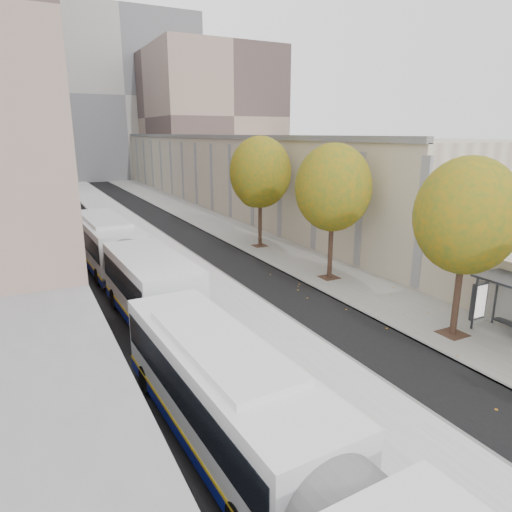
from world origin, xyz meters
TOP-DOWN VIEW (x-y plane):
  - bus_platform at (-3.88, 35.00)m, footprint 4.25×150.00m
  - sidewalk at (4.12, 35.00)m, footprint 4.75×150.00m
  - building_tan at (15.50, 64.00)m, footprint 18.00×92.00m
  - building_far_block at (6.00, 96.00)m, footprint 30.00×18.00m
  - tree_c at (3.60, 13.00)m, footprint 4.20×4.20m
  - tree_d at (3.60, 22.00)m, footprint 4.40×4.40m
  - tree_e at (3.60, 31.00)m, footprint 4.60×4.60m
  - bus_near at (-7.85, 7.31)m, footprint 3.33×17.47m
  - bus_far at (-7.71, 26.35)m, footprint 3.42×18.80m
  - distant_car at (-6.92, 61.31)m, footprint 2.22×3.70m

SIDE VIEW (x-z plane):
  - sidewalk at x=4.12m, z-range 0.00..0.08m
  - bus_platform at x=-3.88m, z-range 0.00..0.15m
  - distant_car at x=-6.92m, z-range 0.00..1.18m
  - bus_near at x=-7.85m, z-range 0.13..3.03m
  - bus_far at x=-7.71m, z-range 0.14..3.26m
  - building_tan at x=15.50m, z-range 0.00..8.00m
  - tree_c at x=3.60m, z-range 1.61..8.89m
  - tree_d at x=3.60m, z-range 1.67..9.27m
  - tree_e at x=3.60m, z-range 1.73..9.64m
  - building_far_block at x=6.00m, z-range 0.00..30.00m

